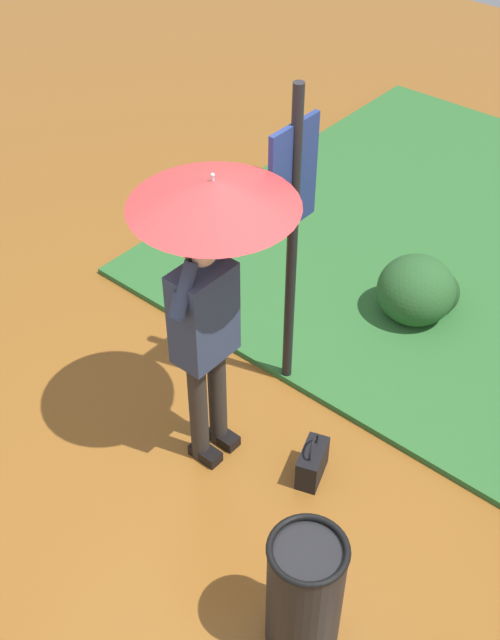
{
  "coord_description": "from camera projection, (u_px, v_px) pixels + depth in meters",
  "views": [
    {
      "loc": [
        -2.45,
        -2.25,
        4.16
      ],
      "look_at": [
        0.47,
        0.21,
        0.85
      ],
      "focal_mm": 44.4,
      "sensor_mm": 36.0,
      "label": 1
    }
  ],
  "objects": [
    {
      "name": "person_with_umbrella",
      "position": [
        209.0,
        255.0,
        4.4
      ],
      "size": [
        0.96,
        0.96,
        2.04
      ],
      "color": "#2D2823",
      "rests_on": "ground_plane"
    },
    {
      "name": "shrub_cluster",
      "position": [
        420.0,
        291.0,
        6.22
      ],
      "size": [
        0.67,
        0.61,
        0.55
      ],
      "color": "#285628",
      "rests_on": "ground_plane"
    },
    {
      "name": "trash_bin",
      "position": [
        305.0,
        593.0,
        4.08
      ],
      "size": [
        0.42,
        0.42,
        0.83
      ],
      "color": "black",
      "rests_on": "ground_plane"
    },
    {
      "name": "grass_verge",
      "position": [
        444.0,
        235.0,
        7.21
      ],
      "size": [
        4.8,
        4.0,
        0.05
      ],
      "color": "#2D662D",
      "rests_on": "ground_plane"
    },
    {
      "name": "ground_plane",
      "position": [
        229.0,
        465.0,
        5.24
      ],
      "size": [
        18.0,
        18.0,
        0.0
      ],
      "primitive_type": "plane",
      "color": "brown"
    },
    {
      "name": "info_sign_post",
      "position": [
        292.0,
        213.0,
        4.91
      ],
      "size": [
        0.44,
        0.07,
        2.3
      ],
      "color": "black",
      "rests_on": "ground_plane"
    },
    {
      "name": "handbag",
      "position": [
        312.0,
        462.0,
        5.09
      ],
      "size": [
        0.33,
        0.23,
        0.37
      ],
      "color": "black",
      "rests_on": "ground_plane"
    }
  ]
}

